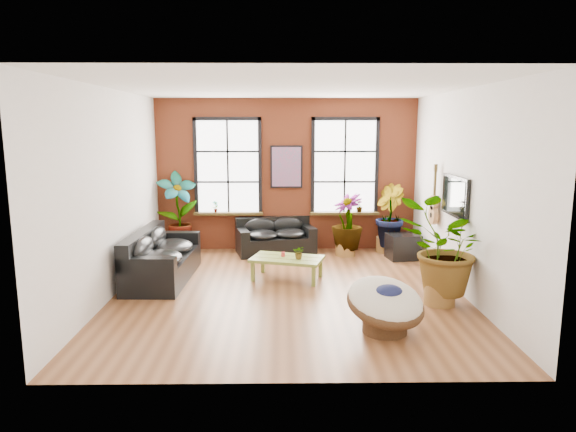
# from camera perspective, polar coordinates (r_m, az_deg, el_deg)

# --- Properties ---
(room) EXTENTS (6.04, 6.54, 3.54)m
(room) POSITION_cam_1_polar(r_m,az_deg,el_deg) (8.86, 0.04, 2.66)
(room) COLOR brown
(room) RESTS_ON ground
(sofa_back) EXTENTS (1.89, 1.23, 0.80)m
(sofa_back) POSITION_cam_1_polar(r_m,az_deg,el_deg) (11.77, -1.43, -2.37)
(sofa_back) COLOR black
(sofa_back) RESTS_ON ground
(sofa_left) EXTENTS (1.06, 2.38, 0.93)m
(sofa_left) POSITION_cam_1_polar(r_m,az_deg,el_deg) (10.01, -14.06, -4.52)
(sofa_left) COLOR black
(sofa_left) RESTS_ON ground
(coffee_table) EXTENTS (1.48, 1.09, 0.51)m
(coffee_table) POSITION_cam_1_polar(r_m,az_deg,el_deg) (9.74, -0.10, -4.90)
(coffee_table) COLOR olive
(coffee_table) RESTS_ON ground
(papasan_chair) EXTENTS (1.42, 1.43, 0.82)m
(papasan_chair) POSITION_cam_1_polar(r_m,az_deg,el_deg) (7.41, 10.78, -9.53)
(papasan_chair) COLOR #492F1A
(papasan_chair) RESTS_ON ground
(poster) EXTENTS (0.74, 0.06, 0.98)m
(poster) POSITION_cam_1_polar(r_m,az_deg,el_deg) (11.86, -0.18, 5.49)
(poster) COLOR black
(poster) RESTS_ON room
(tv_wall_unit) EXTENTS (0.13, 1.86, 1.20)m
(tv_wall_unit) POSITION_cam_1_polar(r_m,az_deg,el_deg) (9.82, 17.38, 1.71)
(tv_wall_unit) COLOR black
(tv_wall_unit) RESTS_ON room
(media_box) EXTENTS (0.74, 0.64, 0.55)m
(media_box) POSITION_cam_1_polar(r_m,az_deg,el_deg) (11.52, 12.66, -3.32)
(media_box) COLOR black
(media_box) RESTS_ON ground
(pot_back_left) EXTENTS (0.58, 0.58, 0.34)m
(pot_back_left) POSITION_cam_1_polar(r_m,az_deg,el_deg) (12.13, -12.02, -3.13)
(pot_back_left) COLOR olive
(pot_back_left) RESTS_ON ground
(pot_back_right) EXTENTS (0.55, 0.55, 0.35)m
(pot_back_right) POSITION_cam_1_polar(r_m,az_deg,el_deg) (12.09, 10.90, -3.12)
(pot_back_right) COLOR olive
(pot_back_right) RESTS_ON ground
(pot_right_wall) EXTENTS (0.53, 0.53, 0.37)m
(pot_right_wall) POSITION_cam_1_polar(r_m,az_deg,el_deg) (8.81, 16.49, -8.23)
(pot_right_wall) COLOR olive
(pot_right_wall) RESTS_ON ground
(pot_mid) EXTENTS (0.46, 0.46, 0.32)m
(pot_mid) POSITION_cam_1_polar(r_m,az_deg,el_deg) (11.63, 6.39, -3.58)
(pot_mid) COLOR olive
(pot_mid) RESTS_ON ground
(floor_plant_back_left) EXTENTS (1.07, 0.93, 1.72)m
(floor_plant_back_left) POSITION_cam_1_polar(r_m,az_deg,el_deg) (11.95, -12.13, 0.76)
(floor_plant_back_left) COLOR #294913
(floor_plant_back_left) RESTS_ON ground
(floor_plant_back_right) EXTENTS (0.76, 0.88, 1.42)m
(floor_plant_back_right) POSITION_cam_1_polar(r_m,az_deg,el_deg) (11.93, 11.10, 0.07)
(floor_plant_back_right) COLOR #294913
(floor_plant_back_right) RESTS_ON ground
(floor_plant_right_wall) EXTENTS (1.51, 1.35, 1.55)m
(floor_plant_right_wall) POSITION_cam_1_polar(r_m,az_deg,el_deg) (8.63, 16.87, -3.45)
(floor_plant_right_wall) COLOR #294913
(floor_plant_right_wall) RESTS_ON ground
(floor_plant_mid) EXTENTS (0.97, 0.97, 1.26)m
(floor_plant_mid) POSITION_cam_1_polar(r_m,az_deg,el_deg) (11.54, 6.58, -0.63)
(floor_plant_mid) COLOR #294913
(floor_plant_mid) RESTS_ON ground
(table_plant) EXTENTS (0.26, 0.23, 0.25)m
(table_plant) POSITION_cam_1_polar(r_m,az_deg,el_deg) (9.60, 1.25, -4.05)
(table_plant) COLOR #294913
(table_plant) RESTS_ON coffee_table
(sill_plant_left) EXTENTS (0.17, 0.17, 0.27)m
(sill_plant_left) POSITION_cam_1_polar(r_m,az_deg,el_deg) (12.01, -8.07, 1.05)
(sill_plant_left) COLOR #294913
(sill_plant_left) RESTS_ON room
(sill_plant_right) EXTENTS (0.19, 0.19, 0.27)m
(sill_plant_right) POSITION_cam_1_polar(r_m,az_deg,el_deg) (12.05, 7.94, 1.09)
(sill_plant_right) COLOR #294913
(sill_plant_right) RESTS_ON room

